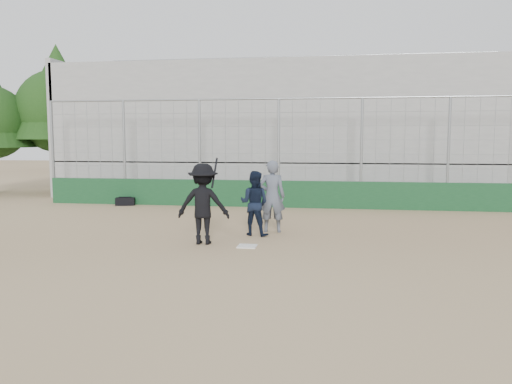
# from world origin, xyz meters

# --- Properties ---
(ground) EXTENTS (90.00, 90.00, 0.00)m
(ground) POSITION_xyz_m (0.00, 0.00, 0.00)
(ground) COLOR olive
(ground) RESTS_ON ground
(home_plate) EXTENTS (0.44, 0.44, 0.02)m
(home_plate) POSITION_xyz_m (0.00, 0.00, 0.01)
(home_plate) COLOR white
(home_plate) RESTS_ON ground
(backstop) EXTENTS (18.10, 0.25, 4.04)m
(backstop) POSITION_xyz_m (0.00, 7.00, 0.96)
(backstop) COLOR #133C1E
(backstop) RESTS_ON ground
(bleachers) EXTENTS (20.25, 6.70, 6.98)m
(bleachers) POSITION_xyz_m (0.00, 11.95, 2.92)
(bleachers) COLOR gray
(bleachers) RESTS_ON ground
(tree_left) EXTENTS (4.48, 4.48, 7.00)m
(tree_left) POSITION_xyz_m (-11.00, 11.00, 4.39)
(tree_left) COLOR #371F14
(tree_left) RESTS_ON ground
(batter_at_plate) EXTENTS (1.29, 0.83, 2.07)m
(batter_at_plate) POSITION_xyz_m (-1.10, 0.19, 0.97)
(batter_at_plate) COLOR black
(batter_at_plate) RESTS_ON ground
(catcher_crouched) EXTENTS (0.99, 0.87, 1.15)m
(catcher_crouched) POSITION_xyz_m (-0.04, 1.39, 0.57)
(catcher_crouched) COLOR black
(catcher_crouched) RESTS_ON ground
(umpire) EXTENTS (0.73, 0.49, 1.76)m
(umpire) POSITION_xyz_m (0.35, 1.97, 0.88)
(umpire) COLOR #525A68
(umpire) RESTS_ON ground
(equipment_bag) EXTENTS (0.76, 0.47, 0.34)m
(equipment_bag) POSITION_xyz_m (-5.86, 6.60, 0.15)
(equipment_bag) COLOR black
(equipment_bag) RESTS_ON ground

